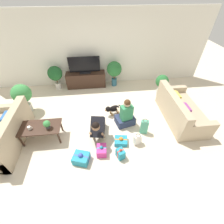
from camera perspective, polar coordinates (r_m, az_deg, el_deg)
ground_plane at (r=4.31m, az=-4.54°, el=-6.48°), size 16.00×16.00×0.00m
wall_back at (r=5.83m, az=-6.70°, el=22.43°), size 8.40×0.06×2.60m
sofa_left at (r=4.64m, az=-35.76°, el=-7.17°), size 0.91×1.82×0.83m
sofa_right at (r=4.86m, az=24.45°, el=0.44°), size 0.91×1.82×0.83m
coffee_table at (r=4.21m, az=-25.73°, el=-5.58°), size 1.03×0.54×0.44m
tv_console at (r=6.01m, az=-9.80°, el=12.06°), size 1.47×0.42×0.57m
tv at (r=5.76m, az=-10.46°, el=16.87°), size 1.13×0.20×0.61m
potted_plant_corner_right at (r=5.57m, az=18.41°, el=10.59°), size 0.44×0.44×0.78m
potted_plant_back_left at (r=6.00m, az=-20.81°, el=13.23°), size 0.52×0.52×0.90m
potted_plant_back_right at (r=5.81m, az=0.86°, el=15.74°), size 0.56×0.56×0.97m
potted_plant_corner_left at (r=5.23m, az=-31.06°, el=5.60°), size 0.56×0.56×0.94m
person_kneeling at (r=3.89m, az=-5.32°, el=-5.71°), size 0.44×0.83×0.80m
person_sitting at (r=4.24m, az=5.20°, el=-1.32°), size 0.60×0.56×0.90m
dog at (r=4.60m, az=0.20°, el=1.21°), size 0.54×0.28×0.34m
gift_box_a at (r=3.69m, az=-11.66°, el=-16.84°), size 0.43×0.40×0.28m
gift_box_b at (r=3.66m, az=3.23°, el=-15.58°), size 0.22×0.25×0.31m
gift_box_c at (r=3.95m, az=3.41°, el=-10.89°), size 0.37×0.34×0.20m
gift_box_d at (r=3.75m, az=-3.98°, el=-14.35°), size 0.25×0.31×0.27m
gift_bag_a at (r=4.15m, az=12.17°, el=-5.53°), size 0.22×0.16×0.46m
gift_bag_b at (r=3.92m, az=9.67°, el=-10.37°), size 0.21×0.15×0.32m
mug at (r=4.19m, az=-28.93°, el=-5.35°), size 0.12×0.08×0.09m
tabletop_plant at (r=3.98m, az=-23.58°, el=-4.29°), size 0.17×0.17×0.22m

